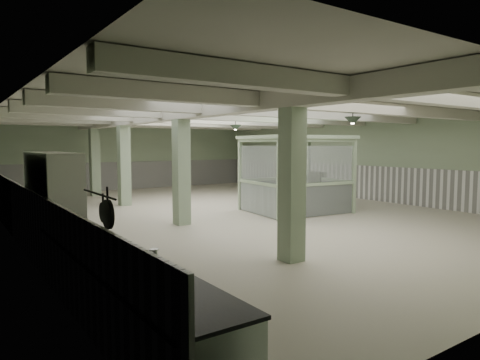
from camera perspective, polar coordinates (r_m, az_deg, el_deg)
floor at (r=15.35m, az=-1.10°, el=-4.36°), size 20.00×20.00×0.00m
ceiling at (r=15.20m, az=-1.12°, el=9.16°), size 14.00×20.00×0.02m
wall_back at (r=24.13m, az=-14.40°, el=3.10°), size 14.00×0.02×3.60m
wall_left at (r=12.71m, az=-28.40°, el=1.34°), size 0.02×20.00×3.60m
wall_right at (r=19.92m, az=15.92°, el=2.75°), size 0.02×20.00×3.60m
wainscot_left at (r=12.81m, az=-28.11°, el=-3.35°), size 0.05×19.90×1.50m
wainscot_right at (r=19.96m, az=15.81°, el=-0.26°), size 0.05×19.90×1.50m
wainscot_back at (r=24.16m, az=-14.33°, el=0.61°), size 13.90×0.05×1.50m
girder at (r=13.96m, az=-9.79°, el=8.58°), size 0.45×19.90×0.40m
beam_a at (r=9.88m, az=24.16°, el=10.09°), size 13.90×0.35×0.32m
beam_b at (r=11.38m, az=13.18°, el=9.62°), size 13.90×0.35×0.32m
beam_c at (r=13.19m, az=4.99°, el=9.03°), size 13.90×0.35×0.32m
beam_d at (r=15.19m, az=-1.12°, el=8.48°), size 13.90×0.35×0.32m
beam_e at (r=17.32m, az=-5.75°, el=8.00°), size 13.90×0.35×0.32m
beam_f at (r=19.54m, az=-9.34°, el=7.59°), size 13.90×0.35×0.32m
beam_g at (r=21.82m, az=-12.18°, el=7.24°), size 13.90×0.35×0.32m
column_a at (r=8.89m, az=6.94°, el=0.65°), size 0.42×0.42×3.60m
column_b at (r=13.04m, az=-7.83°, el=1.93°), size 0.42×0.42×3.60m
column_c at (r=17.64m, az=-15.22°, el=2.53°), size 0.42×0.42×3.60m
column_d at (r=21.45m, az=-18.81°, el=2.81°), size 0.42×0.42×3.60m
hook_rail at (r=5.26m, az=-18.34°, el=-1.81°), size 0.02×1.20×0.02m
pendant_front at (r=11.73m, az=14.79°, el=7.62°), size 0.44×0.44×0.22m
pendant_mid at (r=15.86m, az=-0.61°, el=6.98°), size 0.44×0.44×0.22m
pendant_back at (r=20.19m, az=-8.65°, el=6.45°), size 0.44×0.44×0.22m
prep_counter at (r=6.23m, az=-16.07°, el=-13.85°), size 0.95×5.48×0.91m
pitcher_near at (r=7.15m, az=-19.63°, el=-6.72°), size 0.24×0.27×0.28m
pitcher_far at (r=5.26m, az=-11.36°, el=-10.57°), size 0.22×0.25×0.29m
veg_colander at (r=5.14m, az=-13.72°, el=-11.69°), size 0.45×0.45×0.17m
orange_bowl at (r=5.41m, az=-11.52°, el=-11.24°), size 0.28×0.28×0.10m
skillet_near at (r=5.14m, az=-17.21°, el=-4.40°), size 0.05×0.34×0.34m
skillet_far at (r=5.31m, az=-17.77°, el=-4.14°), size 0.03×0.24×0.24m
walkin_cooler at (r=9.33m, az=-23.52°, el=-3.37°), size 1.13×2.56×2.35m
guard_booth at (r=15.57m, az=7.43°, el=2.52°), size 3.71×3.25×2.75m
filing_cabinet at (r=17.23m, az=10.29°, el=-1.15°), size 0.45×0.63×1.36m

